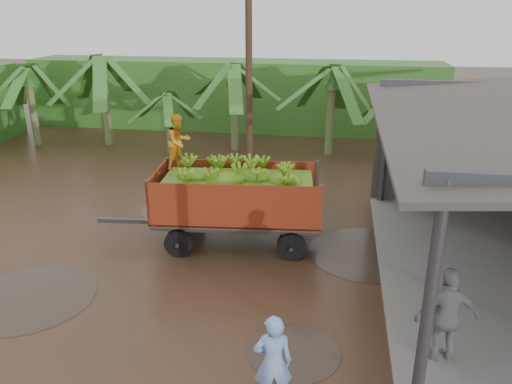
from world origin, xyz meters
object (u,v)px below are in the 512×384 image
at_px(banana_trailer, 237,197).
at_px(man_grey, 446,317).
at_px(utility_pole, 249,74).
at_px(man_blue, 273,362).

bearing_deg(banana_trailer, man_grey, -47.95).
xyz_separation_m(man_grey, utility_pole, (-5.26, 9.12, 3.08)).
xyz_separation_m(banana_trailer, utility_pole, (-0.51, 4.77, 2.69)).
distance_m(man_blue, utility_pole, 11.44).
relative_size(banana_trailer, utility_pole, 0.79).
bearing_deg(utility_pole, man_grey, -60.01).
relative_size(man_grey, utility_pole, 0.24).
bearing_deg(man_blue, banana_trailer, -85.52).
xyz_separation_m(banana_trailer, man_blue, (1.82, -5.96, -0.49)).
distance_m(banana_trailer, man_grey, 6.45).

